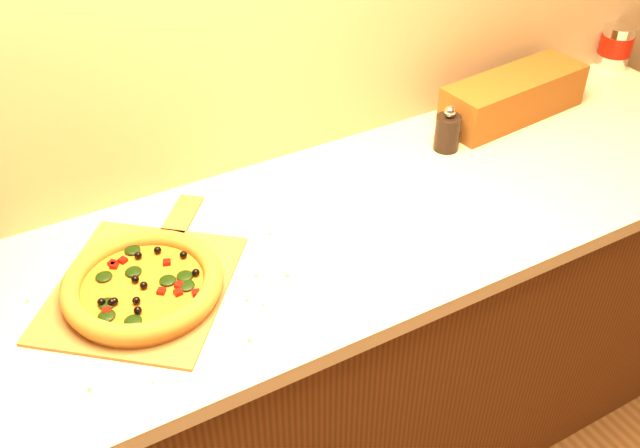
# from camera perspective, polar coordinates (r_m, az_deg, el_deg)

# --- Properties ---
(cabinet) EXTENTS (2.80, 0.65, 0.86)m
(cabinet) POSITION_cam_1_polar(r_m,az_deg,el_deg) (1.95, -3.07, -12.41)
(cabinet) COLOR #43270E
(cabinet) RESTS_ON ground
(countertop) EXTENTS (2.84, 0.68, 0.04)m
(countertop) POSITION_cam_1_polar(r_m,az_deg,el_deg) (1.63, -3.59, -2.22)
(countertop) COLOR beige
(countertop) RESTS_ON cabinet
(pizza_peel) EXTENTS (0.52, 0.54, 0.01)m
(pizza_peel) POSITION_cam_1_polar(r_m,az_deg,el_deg) (1.55, -13.87, -4.58)
(pizza_peel) COLOR brown
(pizza_peel) RESTS_ON countertop
(pizza) EXTENTS (0.33, 0.33, 0.05)m
(pizza) POSITION_cam_1_polar(r_m,az_deg,el_deg) (1.51, -13.99, -4.72)
(pizza) COLOR #B06E2C
(pizza) RESTS_ON pizza_peel
(bottle_cap) EXTENTS (0.03, 0.03, 0.01)m
(bottle_cap) POSITION_cam_1_polar(r_m,az_deg,el_deg) (1.48, -19.99, -8.71)
(bottle_cap) COLOR black
(bottle_cap) RESTS_ON countertop
(pepper_grinder) EXTENTS (0.07, 0.07, 0.13)m
(pepper_grinder) POSITION_cam_1_polar(r_m,az_deg,el_deg) (1.95, 10.16, 7.29)
(pepper_grinder) COLOR black
(pepper_grinder) RESTS_ON countertop
(rolling_pin) EXTENTS (0.37, 0.17, 0.05)m
(rolling_pin) POSITION_cam_1_polar(r_m,az_deg,el_deg) (2.12, 12.10, 8.84)
(rolling_pin) COLOR #5D2D10
(rolling_pin) RESTS_ON countertop
(coffee_canister) EXTENTS (0.10, 0.10, 0.14)m
(coffee_canister) POSITION_cam_1_polar(r_m,az_deg,el_deg) (2.55, 22.59, 13.03)
(coffee_canister) COLOR silver
(coffee_canister) RESTS_ON countertop
(bread_bag) EXTENTS (0.46, 0.19, 0.12)m
(bread_bag) POSITION_cam_1_polar(r_m,az_deg,el_deg) (2.15, 15.22, 9.83)
(bread_bag) COLOR brown
(bread_bag) RESTS_ON countertop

